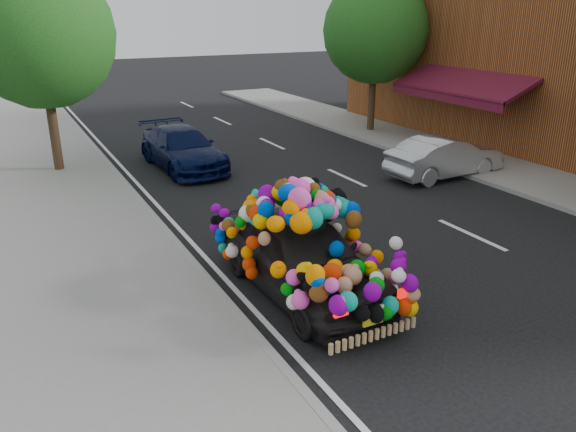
# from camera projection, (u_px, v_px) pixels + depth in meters

# --- Properties ---
(ground) EXTENTS (100.00, 100.00, 0.00)m
(ground) POSITION_uv_depth(u_px,v_px,m) (332.00, 268.00, 10.78)
(ground) COLOR black
(ground) RESTS_ON ground
(sidewalk) EXTENTS (4.00, 60.00, 0.12)m
(sidewalk) POSITION_uv_depth(u_px,v_px,m) (101.00, 319.00, 8.89)
(sidewalk) COLOR gray
(sidewalk) RESTS_ON ground
(kerb) EXTENTS (0.15, 60.00, 0.13)m
(kerb) POSITION_uv_depth(u_px,v_px,m) (217.00, 291.00, 9.73)
(kerb) COLOR gray
(kerb) RESTS_ON ground
(footpath_far) EXTENTS (3.00, 40.00, 0.12)m
(footpath_far) POSITION_uv_depth(u_px,v_px,m) (512.00, 172.00, 16.81)
(footpath_far) COLOR gray
(footpath_far) RESTS_ON ground
(lane_markings) EXTENTS (6.00, 50.00, 0.01)m
(lane_markings) POSITION_uv_depth(u_px,v_px,m) (471.00, 234.00, 12.34)
(lane_markings) COLOR silver
(lane_markings) RESTS_ON ground
(tree_near_sidewalk) EXTENTS (4.20, 4.20, 6.13)m
(tree_near_sidewalk) POSITION_uv_depth(u_px,v_px,m) (40.00, 33.00, 15.62)
(tree_near_sidewalk) COLOR #332114
(tree_near_sidewalk) RESTS_ON ground
(tree_far_b) EXTENTS (4.00, 4.00, 5.90)m
(tree_far_b) POSITION_uv_depth(u_px,v_px,m) (375.00, 30.00, 21.21)
(tree_far_b) COLOR #332114
(tree_far_b) RESTS_ON ground
(plush_art_car) EXTENTS (2.09, 4.30, 2.03)m
(plush_art_car) POSITION_uv_depth(u_px,v_px,m) (301.00, 237.00, 9.53)
(plush_art_car) COLOR black
(plush_art_car) RESTS_ON ground
(navy_sedan) EXTENTS (1.92, 4.33, 1.23)m
(navy_sedan) POSITION_uv_depth(u_px,v_px,m) (182.00, 148.00, 17.31)
(navy_sedan) COLOR #040D33
(navy_sedan) RESTS_ON ground
(silver_hatchback) EXTENTS (3.67, 1.39, 1.20)m
(silver_hatchback) POSITION_uv_depth(u_px,v_px,m) (445.00, 157.00, 16.40)
(silver_hatchback) COLOR #A6A8AD
(silver_hatchback) RESTS_ON ground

